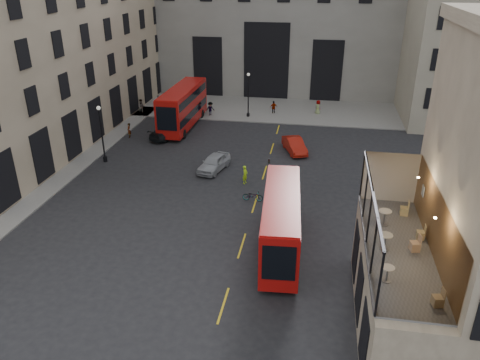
% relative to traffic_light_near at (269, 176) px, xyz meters
% --- Properties ---
extents(ground, '(140.00, 140.00, 0.00)m').
position_rel_traffic_light_near_xyz_m(ground, '(1.00, -12.00, -2.42)').
color(ground, black).
rests_on(ground, ground).
extents(host_frontage, '(3.00, 11.00, 4.50)m').
position_rel_traffic_light_near_xyz_m(host_frontage, '(7.50, -12.00, -0.17)').
color(host_frontage, '#C8B496').
rests_on(host_frontage, ground).
extents(cafe_floor, '(3.00, 10.00, 0.10)m').
position_rel_traffic_light_near_xyz_m(cafe_floor, '(7.50, -12.00, 2.12)').
color(cafe_floor, slate).
rests_on(cafe_floor, host_frontage).
extents(gateway, '(35.00, 10.60, 18.00)m').
position_rel_traffic_light_near_xyz_m(gateway, '(-4.00, 35.99, 6.96)').
color(gateway, gray).
rests_on(gateway, ground).
extents(pavement_far, '(40.00, 12.00, 0.12)m').
position_rel_traffic_light_near_xyz_m(pavement_far, '(-5.00, 26.00, -2.36)').
color(pavement_far, slate).
rests_on(pavement_far, ground).
extents(pavement_left, '(8.00, 48.00, 0.12)m').
position_rel_traffic_light_near_xyz_m(pavement_left, '(-21.00, -0.00, -2.36)').
color(pavement_left, slate).
rests_on(pavement_left, ground).
extents(traffic_light_near, '(0.16, 0.20, 3.80)m').
position_rel_traffic_light_near_xyz_m(traffic_light_near, '(0.00, 0.00, 0.00)').
color(traffic_light_near, black).
rests_on(traffic_light_near, ground).
extents(traffic_light_far, '(0.16, 0.20, 3.80)m').
position_rel_traffic_light_near_xyz_m(traffic_light_far, '(-14.00, 16.00, 0.00)').
color(traffic_light_far, black).
rests_on(traffic_light_far, ground).
extents(street_lamp_a, '(0.36, 0.36, 5.33)m').
position_rel_traffic_light_near_xyz_m(street_lamp_a, '(-16.00, 6.00, -0.03)').
color(street_lamp_a, black).
rests_on(street_lamp_a, ground).
extents(street_lamp_b, '(0.36, 0.36, 5.33)m').
position_rel_traffic_light_near_xyz_m(street_lamp_b, '(-5.00, 22.00, -0.03)').
color(street_lamp_b, black).
rests_on(street_lamp_b, ground).
extents(bus_near, '(2.86, 9.85, 3.88)m').
position_rel_traffic_light_near_xyz_m(bus_near, '(1.50, -6.00, -0.24)').
color(bus_near, '#B60E0C').
rests_on(bus_near, ground).
extents(bus_far, '(2.72, 11.23, 4.47)m').
position_rel_traffic_light_near_xyz_m(bus_far, '(-11.61, 17.20, 0.08)').
color(bus_far, '#AB0F0B').
rests_on(bus_far, ground).
extents(car_a, '(2.67, 4.52, 1.44)m').
position_rel_traffic_light_near_xyz_m(car_a, '(-5.53, 5.77, -1.70)').
color(car_a, '#9DA0A5').
rests_on(car_a, ground).
extents(car_b, '(2.90, 4.50, 1.40)m').
position_rel_traffic_light_near_xyz_m(car_b, '(1.25, 11.48, -1.72)').
color(car_b, '#A21509').
rests_on(car_b, ground).
extents(car_c, '(3.46, 4.86, 1.31)m').
position_rel_traffic_light_near_xyz_m(car_c, '(-12.21, 13.19, -1.77)').
color(car_c, black).
rests_on(car_c, ground).
extents(bicycle, '(1.61, 0.59, 0.84)m').
position_rel_traffic_light_near_xyz_m(bicycle, '(-1.24, 0.47, -2.01)').
color(bicycle, gray).
rests_on(bicycle, ground).
extents(cyclist, '(0.53, 0.66, 1.58)m').
position_rel_traffic_light_near_xyz_m(cyclist, '(-2.35, 3.54, -1.63)').
color(cyclist, '#B9F419').
rests_on(cyclist, ground).
extents(pedestrian_a, '(1.12, 1.02, 1.88)m').
position_rel_traffic_light_near_xyz_m(pedestrian_a, '(-18.00, 20.92, -1.48)').
color(pedestrian_a, gray).
rests_on(pedestrian_a, ground).
extents(pedestrian_b, '(1.27, 1.26, 1.76)m').
position_rel_traffic_light_near_xyz_m(pedestrian_b, '(-9.56, 21.65, -1.54)').
color(pedestrian_b, gray).
rests_on(pedestrian_b, ground).
extents(pedestrian_c, '(1.04, 0.77, 1.64)m').
position_rel_traffic_light_near_xyz_m(pedestrian_c, '(-2.13, 23.84, -1.61)').
color(pedestrian_c, gray).
rests_on(pedestrian_c, ground).
extents(pedestrian_d, '(1.01, 1.00, 1.76)m').
position_rel_traffic_light_near_xyz_m(pedestrian_d, '(3.21, 24.65, -1.55)').
color(pedestrian_d, gray).
rests_on(pedestrian_d, ground).
extents(pedestrian_e, '(0.51, 0.65, 1.56)m').
position_rel_traffic_light_near_xyz_m(pedestrian_e, '(-16.32, 12.74, -1.65)').
color(pedestrian_e, gray).
rests_on(pedestrian_e, ground).
extents(cafe_table_near, '(0.56, 0.56, 0.70)m').
position_rel_traffic_light_near_xyz_m(cafe_table_near, '(6.67, -14.66, 2.64)').
color(cafe_table_near, silver).
rests_on(cafe_table_near, cafe_floor).
extents(cafe_table_mid, '(0.64, 0.64, 0.80)m').
position_rel_traffic_light_near_xyz_m(cafe_table_mid, '(6.83, -12.17, 2.70)').
color(cafe_table_mid, silver).
rests_on(cafe_table_mid, cafe_floor).
extents(cafe_table_far, '(0.65, 0.65, 0.82)m').
position_rel_traffic_light_near_xyz_m(cafe_table_far, '(7.04, -9.83, 2.71)').
color(cafe_table_far, white).
rests_on(cafe_table_far, cafe_floor).
extents(cafe_chair_a, '(0.45, 0.45, 0.79)m').
position_rel_traffic_light_near_xyz_m(cafe_chair_a, '(8.47, -15.93, 2.41)').
color(cafe_chair_a, tan).
rests_on(cafe_chair_a, cafe_floor).
extents(cafe_chair_b, '(0.49, 0.49, 0.84)m').
position_rel_traffic_light_near_xyz_m(cafe_chair_b, '(8.22, -12.04, 2.43)').
color(cafe_chair_b, tan).
rests_on(cafe_chair_b, cafe_floor).
extents(cafe_chair_c, '(0.40, 0.40, 0.76)m').
position_rel_traffic_light_near_xyz_m(cafe_chair_c, '(8.66, -10.92, 2.40)').
color(cafe_chair_c, tan).
rests_on(cafe_chair_c, cafe_floor).
extents(cafe_chair_d, '(0.43, 0.43, 0.82)m').
position_rel_traffic_light_near_xyz_m(cafe_chair_d, '(8.22, -8.54, 2.42)').
color(cafe_chair_d, '#D0B778').
rests_on(cafe_chair_d, cafe_floor).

